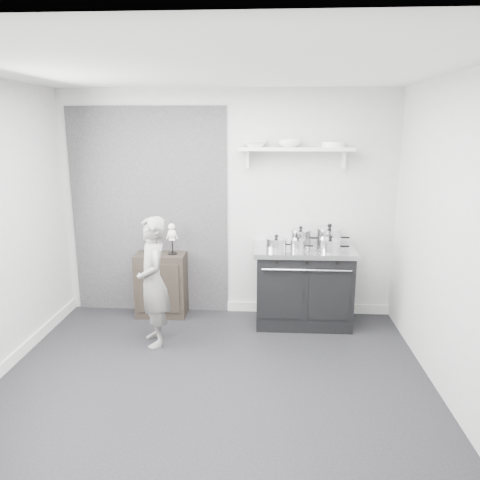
{
  "coord_description": "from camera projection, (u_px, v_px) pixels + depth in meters",
  "views": [
    {
      "loc": [
        0.47,
        -3.74,
        2.26
      ],
      "look_at": [
        0.2,
        0.95,
        1.12
      ],
      "focal_mm": 35.0,
      "sensor_mm": 36.0,
      "label": 1
    }
  ],
  "objects": [
    {
      "name": "stove",
      "position": [
        303.0,
        285.0,
        5.46
      ],
      "size": [
        1.14,
        0.71,
        0.92
      ],
      "color": "black",
      "rests_on": "ground"
    },
    {
      "name": "skeleton_full",
      "position": [
        149.0,
        237.0,
        5.57
      ],
      "size": [
        0.12,
        0.08,
        0.43
      ],
      "primitive_type": null,
      "color": "silver",
      "rests_on": "side_cabinet"
    },
    {
      "name": "pot_back_right",
      "position": [
        329.0,
        237.0,
        5.43
      ],
      "size": [
        0.39,
        0.3,
        0.26
      ],
      "color": "silver",
      "rests_on": "stove"
    },
    {
      "name": "pot_front_left",
      "position": [
        276.0,
        244.0,
        5.26
      ],
      "size": [
        0.33,
        0.24,
        0.17
      ],
      "color": "silver",
      "rests_on": "stove"
    },
    {
      "name": "plate_stack",
      "position": [
        333.0,
        144.0,
        5.25
      ],
      "size": [
        0.26,
        0.26,
        0.06
      ],
      "primitive_type": "cylinder",
      "color": "white",
      "rests_on": "wall_shelf"
    },
    {
      "name": "pot_back_left",
      "position": [
        301.0,
        237.0,
        5.47
      ],
      "size": [
        0.33,
        0.24,
        0.22
      ],
      "color": "silver",
      "rests_on": "stove"
    },
    {
      "name": "pot_front_center",
      "position": [
        298.0,
        245.0,
        5.21
      ],
      "size": [
        0.25,
        0.17,
        0.16
      ],
      "color": "silver",
      "rests_on": "stove"
    },
    {
      "name": "wall_shelf",
      "position": [
        296.0,
        150.0,
        5.3
      ],
      "size": [
        1.3,
        0.26,
        0.24
      ],
      "color": "silver",
      "rests_on": "room_shell"
    },
    {
      "name": "pot_front_right",
      "position": [
        330.0,
        245.0,
        5.15
      ],
      "size": [
        0.33,
        0.24,
        0.19
      ],
      "color": "silver",
      "rests_on": "stove"
    },
    {
      "name": "bowl_large",
      "position": [
        255.0,
        144.0,
        5.3
      ],
      "size": [
        0.29,
        0.29,
        0.07
      ],
      "primitive_type": "imported",
      "color": "white",
      "rests_on": "wall_shelf"
    },
    {
      "name": "side_cabinet",
      "position": [
        162.0,
        285.0,
        5.7
      ],
      "size": [
        0.6,
        0.35,
        0.78
      ],
      "primitive_type": "cube",
      "color": "black",
      "rests_on": "ground"
    },
    {
      "name": "child",
      "position": [
        153.0,
        282.0,
        4.87
      ],
      "size": [
        0.5,
        0.59,
        1.38
      ],
      "primitive_type": "imported",
      "rotation": [
        0.0,
        0.0,
        -1.17
      ],
      "color": "slate",
      "rests_on": "ground"
    },
    {
      "name": "bowl_small",
      "position": [
        290.0,
        143.0,
        5.28
      ],
      "size": [
        0.27,
        0.27,
        0.08
      ],
      "primitive_type": "imported",
      "color": "white",
      "rests_on": "wall_shelf"
    },
    {
      "name": "ground",
      "position": [
        211.0,
        386.0,
        4.19
      ],
      "size": [
        4.0,
        4.0,
        0.0
      ],
      "primitive_type": "plane",
      "color": "black",
      "rests_on": "ground"
    },
    {
      "name": "skeleton_torso",
      "position": [
        172.0,
        236.0,
        5.55
      ],
      "size": [
        0.12,
        0.08,
        0.43
      ],
      "primitive_type": null,
      "color": "silver",
      "rests_on": "side_cabinet"
    },
    {
      "name": "room_shell",
      "position": [
        200.0,
        203.0,
        3.95
      ],
      "size": [
        4.02,
        3.62,
        2.71
      ],
      "color": "silver",
      "rests_on": "ground"
    }
  ]
}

